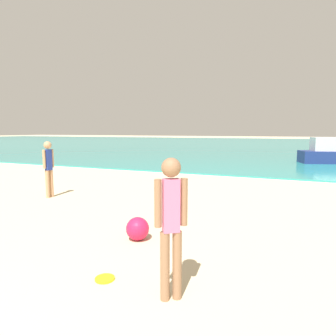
{
  "coord_description": "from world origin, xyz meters",
  "views": [
    {
      "loc": [
        2.97,
        1.02,
        1.85
      ],
      "look_at": [
        0.53,
        6.7,
        1.07
      ],
      "focal_mm": 31.91,
      "sensor_mm": 36.0,
      "label": 1
    }
  ],
  "objects_px": {
    "person_standing": "(171,221)",
    "frisbee": "(105,279)",
    "beach_ball": "(138,229)",
    "person_distant": "(49,166)"
  },
  "relations": [
    {
      "from": "person_standing",
      "to": "frisbee",
      "type": "xyz_separation_m",
      "value": [
        -0.92,
        0.07,
        -0.88
      ]
    },
    {
      "from": "person_standing",
      "to": "beach_ball",
      "type": "relative_size",
      "value": 3.98
    },
    {
      "from": "frisbee",
      "to": "beach_ball",
      "type": "height_order",
      "value": "beach_ball"
    },
    {
      "from": "person_standing",
      "to": "person_distant",
      "type": "distance_m",
      "value": 6.06
    },
    {
      "from": "person_standing",
      "to": "beach_ball",
      "type": "distance_m",
      "value": 2.0
    },
    {
      "from": "frisbee",
      "to": "beach_ball",
      "type": "xyz_separation_m",
      "value": [
        -0.29,
        1.36,
        0.18
      ]
    },
    {
      "from": "person_standing",
      "to": "frisbee",
      "type": "distance_m",
      "value": 1.28
    },
    {
      "from": "person_standing",
      "to": "person_distant",
      "type": "xyz_separation_m",
      "value": [
        -5.05,
        3.35,
        -0.01
      ]
    },
    {
      "from": "frisbee",
      "to": "person_distant",
      "type": "xyz_separation_m",
      "value": [
        -4.13,
        3.28,
        0.87
      ]
    },
    {
      "from": "person_standing",
      "to": "person_distant",
      "type": "height_order",
      "value": "person_standing"
    }
  ]
}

